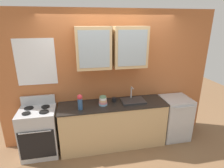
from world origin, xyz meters
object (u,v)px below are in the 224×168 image
object	(u,v)px
vase	(80,102)
dishwasher	(174,118)
stove_range	(39,132)
cup_near_sink	(114,99)
sink_faucet	(133,100)
bowl_stack	(103,101)

from	to	relation	value
vase	dishwasher	xyz separation A→B (m)	(1.95, 0.11, -0.60)
vase	dishwasher	bearing A→B (deg)	3.09
stove_range	cup_near_sink	size ratio (longest dim) A/B	9.07
vase	sink_faucet	bearing A→B (deg)	7.63
dishwasher	sink_faucet	bearing A→B (deg)	178.02
sink_faucet	vase	xyz separation A→B (m)	(-1.02, -0.14, 0.13)
cup_near_sink	bowl_stack	bearing A→B (deg)	-155.06
dishwasher	cup_near_sink	bearing A→B (deg)	175.41
stove_range	dishwasher	world-z (taller)	stove_range
stove_range	cup_near_sink	bearing A→B (deg)	3.96
vase	cup_near_sink	world-z (taller)	vase
stove_range	dishwasher	bearing A→B (deg)	-0.09
stove_range	vase	distance (m)	0.97
sink_faucet	vase	bearing A→B (deg)	-172.37
cup_near_sink	dishwasher	xyz separation A→B (m)	(1.29, -0.10, -0.49)
sink_faucet	vase	size ratio (longest dim) A/B	1.62
stove_range	sink_faucet	world-z (taller)	sink_faucet
bowl_stack	vase	distance (m)	0.44
stove_range	vase	bearing A→B (deg)	-8.13
sink_faucet	bowl_stack	size ratio (longest dim) A/B	2.61
cup_near_sink	dishwasher	distance (m)	1.38
dishwasher	stove_range	bearing A→B (deg)	179.91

